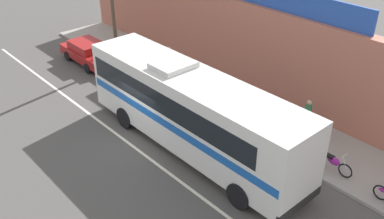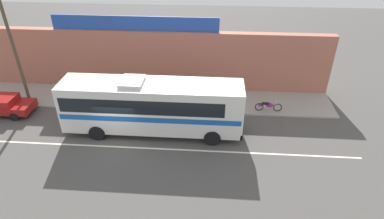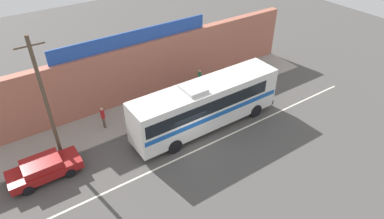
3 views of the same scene
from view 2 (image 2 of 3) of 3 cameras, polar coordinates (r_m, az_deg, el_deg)
ground_plane at (r=21.40m, az=-12.91°, el=-5.13°), size 70.00×70.00×0.00m
sidewalk_slab at (r=25.55m, az=-9.89°, el=1.96°), size 30.00×3.60×0.14m
storefront_facade at (r=26.40m, az=-9.32°, el=8.68°), size 30.00×0.70×4.80m
storefront_billboard at (r=25.44m, az=-10.15°, el=14.80°), size 12.79×0.12×1.10m
road_center_stripe at (r=20.80m, az=-13.49°, el=-6.43°), size 30.00×0.14×0.01m
intercity_bus at (r=20.62m, az=-7.30°, el=0.87°), size 11.47×2.59×3.78m
parked_car at (r=26.77m, az=-30.60°, el=0.75°), size 4.28×1.87×1.37m
utility_pole at (r=25.50m, az=-28.99°, el=9.35°), size 1.60×0.22×8.45m
motorcycle_green at (r=23.71m, az=6.53°, el=1.13°), size 1.83×0.56×0.94m
motorcycle_black at (r=23.52m, az=3.03°, el=1.03°), size 1.94×0.56×0.94m
motorcycle_orange at (r=23.88m, az=13.34°, el=0.64°), size 1.94×0.56×0.94m
pedestrian_by_curb at (r=26.19m, az=-19.13°, el=4.04°), size 0.30×0.48×1.72m
pedestrian_far_left at (r=24.75m, az=1.16°, el=4.26°), size 0.30×0.48×1.72m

